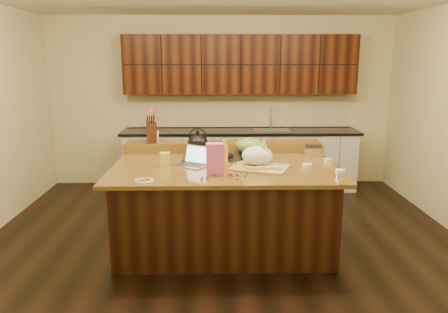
{
  "coord_description": "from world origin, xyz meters",
  "views": [
    {
      "loc": [
        -0.1,
        -4.59,
        2.05
      ],
      "look_at": [
        0.0,
        0.05,
        1.0
      ],
      "focal_mm": 35.0,
      "sensor_mm": 36.0,
      "label": 1
    }
  ],
  "objects": [
    {
      "name": "room",
      "position": [
        0.0,
        0.0,
        1.35
      ],
      "size": [
        5.52,
        5.02,
        2.72
      ],
      "color": "black",
      "rests_on": "ground"
    },
    {
      "name": "island",
      "position": [
        0.0,
        0.0,
        0.46
      ],
      "size": [
        2.4,
        1.6,
        0.92
      ],
      "color": "black",
      "rests_on": "ground"
    },
    {
      "name": "back_ledge",
      "position": [
        0.0,
        0.7,
        0.98
      ],
      "size": [
        2.4,
        0.3,
        0.12
      ],
      "primitive_type": "cube",
      "color": "black",
      "rests_on": "island"
    },
    {
      "name": "cooktop",
      "position": [
        0.0,
        0.3,
        0.94
      ],
      "size": [
        0.92,
        0.52,
        0.05
      ],
      "color": "gray",
      "rests_on": "island"
    },
    {
      "name": "back_counter",
      "position": [
        0.3,
        2.23,
        0.98
      ],
      "size": [
        3.7,
        0.66,
        2.4
      ],
      "color": "silver",
      "rests_on": "ground"
    },
    {
      "name": "kettle",
      "position": [
        -0.3,
        0.43,
        1.07
      ],
      "size": [
        0.29,
        0.29,
        0.22
      ],
      "primitive_type": "ellipsoid",
      "rotation": [
        0.0,
        0.0,
        -0.26
      ],
      "color": "black",
      "rests_on": "cooktop"
    },
    {
      "name": "green_bowl",
      "position": [
        0.3,
        0.43,
        1.05
      ],
      "size": [
        0.33,
        0.33,
        0.17
      ],
      "primitive_type": "ellipsoid",
      "rotation": [
        0.0,
        0.0,
        -0.05
      ],
      "color": "olive",
      "rests_on": "cooktop"
    },
    {
      "name": "laptop",
      "position": [
        -0.32,
        -0.03,
        0.98
      ],
      "size": [
        0.38,
        0.37,
        0.21
      ],
      "rotation": [
        0.0,
        0.0,
        -0.58
      ],
      "color": "#B7B7BC",
      "rests_on": "island"
    },
    {
      "name": "oil_bottle",
      "position": [
        -0.0,
        -0.24,
        1.06
      ],
      "size": [
        0.09,
        0.09,
        0.27
      ],
      "primitive_type": "cylinder",
      "rotation": [
        0.0,
        0.0,
        -0.29
      ],
      "color": "yellow",
      "rests_on": "island"
    },
    {
      "name": "vinegar_bottle",
      "position": [
        0.41,
        -0.16,
        1.04
      ],
      "size": [
        0.08,
        0.08,
        0.25
      ],
      "primitive_type": "cylinder",
      "rotation": [
        0.0,
        0.0,
        0.37
      ],
      "color": "silver",
      "rests_on": "island"
    },
    {
      "name": "wooden_tray",
      "position": [
        0.35,
        -0.13,
        1.02
      ],
      "size": [
        0.67,
        0.59,
        0.23
      ],
      "rotation": [
        0.0,
        0.0,
        -0.37
      ],
      "color": "tan",
      "rests_on": "island"
    },
    {
      "name": "ramekin_a",
      "position": [
        1.15,
        -0.41,
        0.94
      ],
      "size": [
        0.11,
        0.11,
        0.04
      ],
      "primitive_type": "cylinder",
      "rotation": [
        0.0,
        0.0,
        0.13
      ],
      "color": "white",
      "rests_on": "island"
    },
    {
      "name": "ramekin_b",
      "position": [
        0.87,
        -0.16,
        0.94
      ],
      "size": [
        0.12,
        0.12,
        0.04
      ],
      "primitive_type": "cylinder",
      "rotation": [
        0.0,
        0.0,
        0.18
      ],
      "color": "white",
      "rests_on": "island"
    },
    {
      "name": "ramekin_c",
      "position": [
        1.15,
        0.07,
        0.94
      ],
      "size": [
        0.13,
        0.13,
        0.04
      ],
      "primitive_type": "cylinder",
      "rotation": [
        0.0,
        0.0,
        -0.35
      ],
      "color": "white",
      "rests_on": "island"
    },
    {
      "name": "strainer_bowl",
      "position": [
        1.08,
        0.43,
        0.97
      ],
      "size": [
        0.29,
        0.29,
        0.09
      ],
      "primitive_type": "cylinder",
      "rotation": [
        0.0,
        0.0,
        -0.22
      ],
      "color": "#996B3F",
      "rests_on": "island"
    },
    {
      "name": "kitchen_timer",
      "position": [
        1.08,
        -0.58,
        0.96
      ],
      "size": [
        0.09,
        0.09,
        0.07
      ],
      "primitive_type": "cone",
      "rotation": [
        0.0,
        0.0,
        0.2
      ],
      "color": "silver",
      "rests_on": "island"
    },
    {
      "name": "pink_bag",
      "position": [
        -0.1,
        -0.41,
        1.08
      ],
      "size": [
        0.17,
        0.1,
        0.32
      ],
      "primitive_type": "cube",
      "rotation": [
        0.0,
        0.0,
        0.05
      ],
      "color": "#F472D0",
      "rests_on": "island"
    },
    {
      "name": "candy_plate",
      "position": [
        -0.76,
        -0.63,
        0.93
      ],
      "size": [
        0.19,
        0.19,
        0.01
      ],
      "primitive_type": "cylinder",
      "rotation": [
        0.0,
        0.0,
        -0.06
      ],
      "color": "white",
      "rests_on": "island"
    },
    {
      "name": "package_box",
      "position": [
        -0.63,
        -0.06,
        1.0
      ],
      "size": [
        0.12,
        0.09,
        0.15
      ],
      "primitive_type": "cube",
      "rotation": [
        0.0,
        0.0,
        0.13
      ],
      "color": "#E0CB4F",
      "rests_on": "island"
    },
    {
      "name": "utensil_crock",
      "position": [
        -0.85,
        0.7,
        1.11
      ],
      "size": [
        0.13,
        0.13,
        0.14
      ],
      "primitive_type": "cylinder",
      "rotation": [
        0.0,
        0.0,
        -0.06
      ],
      "color": "white",
      "rests_on": "back_ledge"
    },
    {
      "name": "knife_block",
      "position": [
        -0.88,
        0.7,
        1.16
      ],
      "size": [
        0.15,
        0.22,
        0.24
      ],
      "primitive_type": "cube",
      "rotation": [
        0.0,
        0.0,
        0.17
      ],
      "color": "black",
      "rests_on": "back_ledge"
    },
    {
      "name": "gumdrop_0",
      "position": [
        0.11,
        -0.61,
        0.93
      ],
      "size": [
        0.02,
        0.02,
        0.02
      ],
      "primitive_type": "ellipsoid",
      "color": "red",
      "rests_on": "island"
    },
    {
      "name": "gumdrop_1",
      "position": [
        -0.11,
        -0.45,
        0.93
      ],
      "size": [
        0.02,
        0.02,
        0.02
      ],
      "primitive_type": "ellipsoid",
      "color": "#198C26",
      "rests_on": "island"
    },
    {
      "name": "gumdrop_2",
      "position": [
        0.06,
        -0.45,
        0.93
      ],
      "size": [
        0.02,
        0.02,
        0.02
      ],
      "primitive_type": "ellipsoid",
      "color": "red",
      "rests_on": "island"
    },
    {
      "name": "gumdrop_3",
      "position": [
        -0.23,
        -0.6,
        0.93
      ],
      "size": [
        0.02,
        0.02,
        0.02
      ],
      "primitive_type": "ellipsoid",
      "color": "#198C26",
      "rests_on": "island"
    },
    {
      "name": "gumdrop_4",
      "position": [
        0.2,
        -0.49,
        0.93
      ],
      "size": [
        0.02,
        0.02,
        0.02
      ],
      "primitive_type": "ellipsoid",
      "color": "red",
      "rests_on": "island"
    },
    {
      "name": "gumdrop_5",
      "position": [
        0.12,
        -0.45,
        0.93
      ],
      "size": [
        0.02,
        0.02,
        0.02
      ],
      "primitive_type": "ellipsoid",
      "color": "#198C26",
      "rests_on": "island"
    },
    {
      "name": "gumdrop_6",
      "position": [
        -0.23,
        -0.56,
        0.93
      ],
      "size": [
        0.02,
        0.02,
        0.02
      ],
      "primitive_type": "ellipsoid",
      "color": "red",
      "rests_on": "island"
    },
    {
      "name": "gumdrop_7",
      "position": [
        0.05,
        -0.55,
        0.93
      ],
      "size": [
        0.02,
        0.02,
        0.02
      ],
      "primitive_type": "ellipsoid",
      "color": "#198C26",
      "rests_on": "island"
    },
    {
      "name": "gumdrop_8",
      "position": [
        -0.09,
        -0.49,
        0.93
      ],
      "size": [
        0.02,
        0.02,
        0.02
      ],
      "primitive_type": "ellipsoid",
      "color": "red",
      "rests_on": "island"
    },
    {
      "name": "gumdrop_9",
      "position": [
        0.22,
        -0.38,
        0.93
      ],
      "size": [
        0.02,
        0.02,
        0.02
      ],
      "primitive_type": "ellipsoid",
      "color": "#198C26",
      "rests_on": "island"
    },
    {
      "name": "gumdrop_10",
      "position": [
        0.01,
        -0.51,
        0.93
      ],
      "size": [
        0.02,
        0.02,
        0.02
      ],
      "primitive_type": "ellipsoid",
      "color": "red",
      "rests_on": "island"
    },
    {
      "name": "gumdrop_11",
      "position": [
        -0.03,
        -0.61,
        0.93
      ],
      "size": [
        0.02,
        0.02,
        0.02
      ],
      "primitive_type": "ellipsoid",
      "color": "#198C26",
      "rests_on": "island"
    },
    {
      "name": "gumdrop_12",
      "position": [
        0.05,
        -0.41,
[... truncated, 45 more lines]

